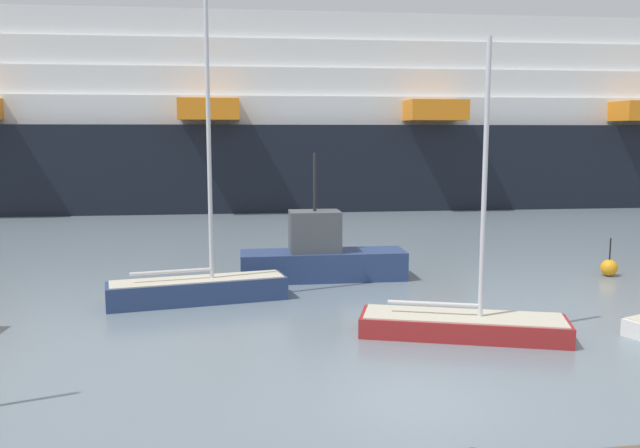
{
  "coord_description": "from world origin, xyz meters",
  "views": [
    {
      "loc": [
        -4.37,
        -13.42,
        5.96
      ],
      "look_at": [
        0.0,
        12.69,
        2.31
      ],
      "focal_mm": 37.07,
      "sensor_mm": 36.0,
      "label": 1
    }
  ],
  "objects_px": {
    "sailboat_2": "(463,322)",
    "channel_buoy_0": "(609,268)",
    "sailboat_3": "(198,285)",
    "fishing_boat_1": "(321,257)",
    "cruise_ship": "(212,123)"
  },
  "relations": [
    {
      "from": "fishing_boat_1",
      "to": "channel_buoy_0",
      "type": "height_order",
      "value": "fishing_boat_1"
    },
    {
      "from": "sailboat_3",
      "to": "channel_buoy_0",
      "type": "xyz_separation_m",
      "value": [
        16.98,
        1.55,
        -0.25
      ]
    },
    {
      "from": "sailboat_3",
      "to": "fishing_boat_1",
      "type": "xyz_separation_m",
      "value": [
        4.92,
        2.95,
        0.34
      ]
    },
    {
      "from": "sailboat_2",
      "to": "cruise_ship",
      "type": "bearing_deg",
      "value": 119.65
    },
    {
      "from": "channel_buoy_0",
      "to": "sailboat_2",
      "type": "bearing_deg",
      "value": -143.1
    },
    {
      "from": "channel_buoy_0",
      "to": "cruise_ship",
      "type": "xyz_separation_m",
      "value": [
        -16.21,
        32.79,
        6.44
      ]
    },
    {
      "from": "sailboat_3",
      "to": "sailboat_2",
      "type": "bearing_deg",
      "value": -43.03
    },
    {
      "from": "sailboat_2",
      "to": "sailboat_3",
      "type": "relative_size",
      "value": 0.75
    },
    {
      "from": "sailboat_3",
      "to": "cruise_ship",
      "type": "relative_size",
      "value": 0.1
    },
    {
      "from": "fishing_boat_1",
      "to": "sailboat_3",
      "type": "bearing_deg",
      "value": 33.33
    },
    {
      "from": "sailboat_3",
      "to": "fishing_boat_1",
      "type": "distance_m",
      "value": 5.75
    },
    {
      "from": "sailboat_3",
      "to": "channel_buoy_0",
      "type": "height_order",
      "value": "sailboat_3"
    },
    {
      "from": "fishing_boat_1",
      "to": "channel_buoy_0",
      "type": "xyz_separation_m",
      "value": [
        12.06,
        -1.4,
        -0.58
      ]
    },
    {
      "from": "fishing_boat_1",
      "to": "cruise_ship",
      "type": "bearing_deg",
      "value": -80.11
    },
    {
      "from": "sailboat_2",
      "to": "channel_buoy_0",
      "type": "relative_size",
      "value": 5.35
    }
  ]
}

